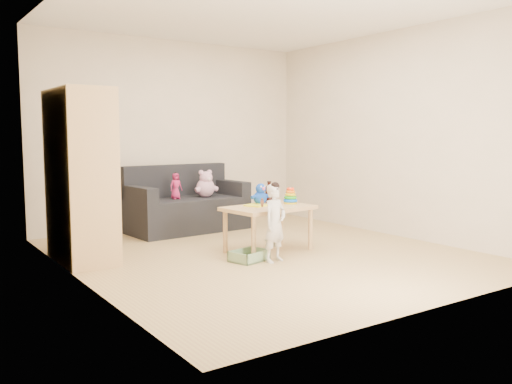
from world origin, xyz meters
TOP-DOWN VIEW (x-y plane):
  - room at (0.00, 0.00)m, footprint 4.50×4.50m
  - wardrobe at (-1.75, 0.78)m, footprint 0.49×0.97m
  - sofa at (-0.06, 1.74)m, footprint 1.63×0.91m
  - play_table at (0.10, 0.07)m, footprint 1.02×0.70m
  - storage_bin at (-0.34, -0.20)m, footprint 0.42×0.36m
  - toddler at (-0.14, -0.38)m, footprint 0.33×0.26m
  - pink_bear at (0.21, 1.71)m, footprint 0.28×0.24m
  - doll at (-0.23, 1.72)m, footprint 0.18×0.13m
  - ring_stacker at (0.44, 0.12)m, footprint 0.16×0.16m
  - brown_bottle at (0.28, 0.31)m, footprint 0.09×0.09m
  - blue_plush at (0.11, 0.26)m, footprint 0.23×0.20m
  - wooden_figure at (0.00, 0.06)m, footprint 0.05×0.04m
  - yellow_book at (0.00, 0.17)m, footprint 0.27×0.27m

SIDE VIEW (x-z plane):
  - storage_bin at x=-0.34m, z-range 0.00..0.11m
  - sofa at x=-0.06m, z-range 0.00..0.44m
  - play_table at x=0.10m, z-range 0.00..0.50m
  - toddler at x=-0.14m, z-range 0.00..0.77m
  - yellow_book at x=0.00m, z-range 0.50..0.52m
  - wooden_figure at x=0.00m, z-range 0.50..0.60m
  - ring_stacker at x=0.44m, z-range 0.48..0.67m
  - pink_bear at x=0.21m, z-range 0.44..0.76m
  - brown_bottle at x=0.28m, z-range 0.48..0.74m
  - doll at x=-0.23m, z-range 0.44..0.78m
  - blue_plush at x=0.11m, z-range 0.50..0.75m
  - wardrobe at x=-1.75m, z-range 0.00..1.75m
  - room at x=0.00m, z-range -0.95..3.55m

